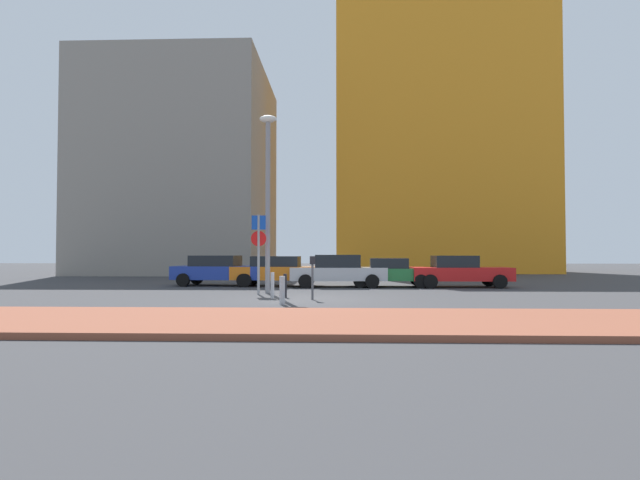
{
  "coord_description": "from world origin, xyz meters",
  "views": [
    {
      "loc": [
        1.08,
        -16.69,
        1.6
      ],
      "look_at": [
        0.38,
        2.93,
        2.15
      ],
      "focal_mm": 26.92,
      "sensor_mm": 36.0,
      "label": 1
    }
  ],
  "objects": [
    {
      "name": "traffic_bollard_far",
      "position": [
        -0.64,
        -1.71,
        0.44
      ],
      "size": [
        0.18,
        0.18,
        0.88
      ],
      "primitive_type": "cylinder",
      "color": "#B7B7BC",
      "rests_on": "ground"
    },
    {
      "name": "parking_meter",
      "position": [
        0.23,
        -0.14,
        0.97
      ],
      "size": [
        0.18,
        0.14,
        1.5
      ],
      "color": "#4C4C51",
      "rests_on": "ground"
    },
    {
      "name": "street_lamp",
      "position": [
        -1.72,
        2.57,
        4.24
      ],
      "size": [
        0.7,
        0.36,
        7.22
      ],
      "color": "gray",
      "rests_on": "ground"
    },
    {
      "name": "parked_car_silver",
      "position": [
        1.12,
        6.24,
        0.78
      ],
      "size": [
        4.58,
        2.16,
        1.53
      ],
      "color": "#B7BABF",
      "rests_on": "ground"
    },
    {
      "name": "ground_plane",
      "position": [
        0.0,
        0.0,
        0.0
      ],
      "size": [
        120.0,
        120.0,
        0.0
      ],
      "primitive_type": "plane",
      "color": "#38383A"
    },
    {
      "name": "parked_car_orange",
      "position": [
        -1.86,
        6.64,
        0.77
      ],
      "size": [
        4.38,
        2.0,
        1.46
      ],
      "color": "orange",
      "rests_on": "ground"
    },
    {
      "name": "building_under_construction",
      "position": [
        -11.7,
        22.96,
        8.32
      ],
      "size": [
        13.69,
        13.79,
        16.64
      ],
      "primitive_type": "cube",
      "color": "gray",
      "rests_on": "ground"
    },
    {
      "name": "sidewalk_brick",
      "position": [
        0.0,
        -5.93,
        0.07
      ],
      "size": [
        40.0,
        4.2,
        0.14
      ],
      "primitive_type": "cube",
      "color": "brown",
      "rests_on": "ground"
    },
    {
      "name": "traffic_bollard_mid",
      "position": [
        -0.81,
        0.68,
        0.43
      ],
      "size": [
        0.13,
        0.13,
        0.86
      ],
      "primitive_type": "cylinder",
      "color": "black",
      "rests_on": "ground"
    },
    {
      "name": "parked_car_red",
      "position": [
        6.84,
        6.18,
        0.76
      ],
      "size": [
        4.6,
        1.89,
        1.49
      ],
      "color": "red",
      "rests_on": "ground"
    },
    {
      "name": "traffic_bollard_near",
      "position": [
        -1.21,
        0.28,
        0.46
      ],
      "size": [
        0.13,
        0.13,
        0.92
      ],
      "primitive_type": "cylinder",
      "color": "#B7B7BC",
      "rests_on": "ground"
    },
    {
      "name": "parked_car_green",
      "position": [
        3.58,
        6.39,
        0.71
      ],
      "size": [
        4.15,
        2.14,
        1.37
      ],
      "color": "#237238",
      "rests_on": "ground"
    },
    {
      "name": "parking_sign_post",
      "position": [
        -1.98,
        1.87,
        1.96
      ],
      "size": [
        0.6,
        0.1,
        3.11
      ],
      "color": "gray",
      "rests_on": "ground"
    },
    {
      "name": "parked_car_blue",
      "position": [
        -4.78,
        6.88,
        0.78
      ],
      "size": [
        4.59,
        2.27,
        1.49
      ],
      "color": "#1E389E",
      "rests_on": "ground"
    },
    {
      "name": "building_colorful_midrise",
      "position": [
        9.83,
        26.84,
        11.73
      ],
      "size": [
        17.6,
        12.35,
        23.45
      ],
      "primitive_type": "cube",
      "color": "orange",
      "rests_on": "ground"
    }
  ]
}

